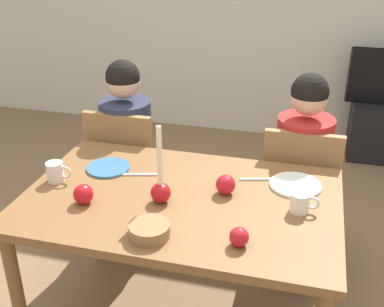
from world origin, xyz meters
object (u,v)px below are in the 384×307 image
Objects in this scene: dining_table at (181,212)px; apple_near_candle at (239,237)px; apple_by_right_mug at (83,194)px; person_right_child at (300,179)px; apple_by_left_plate at (226,185)px; chair_right at (299,191)px; person_left_child at (128,158)px; bowl_walnuts at (149,230)px; plate_right at (295,185)px; chair_left at (127,169)px; candle_centerpiece at (161,187)px; plate_left at (108,168)px; mug_right at (300,202)px; mug_left at (56,172)px.

apple_near_candle is at bearing -42.62° from dining_table.
dining_table is at bearing 21.85° from apple_by_right_mug.
apple_by_left_plate is at bearing -119.59° from person_right_child.
person_right_child is (0.00, 0.03, 0.06)m from chair_right.
person_left_child reaches higher than bowl_walnuts.
chair_left is at bearing 159.15° from plate_right.
dining_table is at bearing -49.73° from chair_left.
person_left_child is at bearing 122.25° from candle_centerpiece.
plate_left is at bearing -77.92° from chair_left.
mug_right is (1.03, -0.63, 0.22)m from person_left_child.
chair_left is 1.02m from chair_right.
dining_table is 0.62m from mug_left.
chair_left reaches higher than apple_by_left_plate.
candle_centerpiece is (0.44, -0.67, 0.31)m from chair_left.
apple_by_left_plate is at bearing 23.20° from dining_table.
apple_by_right_mug is (-0.90, -0.80, 0.22)m from person_right_child.
chair_left is at bearing 99.16° from apple_by_right_mug.
person_right_child is 3.27× the size of candle_centerpiece.
plate_left is at bearing -78.73° from person_left_child.
plate_left is (-0.35, 0.23, -0.07)m from candle_centerpiece.
dining_table is 0.80m from chair_right.
chair_left is 2.51× the size of candle_centerpiece.
candle_centerpiece is at bearing -151.04° from apple_by_left_plate.
apple_near_candle is at bearing -101.87° from person_right_child.
dining_table is at bearing 137.38° from apple_near_candle.
chair_left is at bearing 130.27° from dining_table.
chair_right is 1.02m from person_left_child.
chair_left is 5.53× the size of bowl_walnuts.
candle_centerpiece is (-0.58, -0.70, 0.25)m from person_right_child.
mug_right is (0.03, -0.21, 0.04)m from plate_right.
chair_right reaches higher than apple_near_candle.
mug_left is 0.80m from apple_by_left_plate.
apple_by_right_mug is (-0.32, -0.09, -0.03)m from candle_centerpiece.
apple_near_candle is (0.83, -0.93, 0.22)m from person_left_child.
chair_right is at bearing -90.00° from person_right_child.
chair_right is 11.84× the size of apple_near_candle.
person_left_child reaches higher than candle_centerpiece.
person_right_child reaches higher than mug_left.
dining_table is 18.42× the size of apple_near_candle.
chair_right reaches higher than apple_by_right_mug.
dining_table is 0.44m from apple_near_candle.
person_left_child is 13.09× the size of apple_by_left_plate.
person_left_child is 1.26m from apple_near_candle.
person_left_child is 5.49× the size of plate_left.
mug_right is at bearing 1.18° from mug_left.
candle_centerpiece reaches higher than apple_near_candle.
chair_right is 10.17× the size of apple_by_right_mug.
person_left_child is at bearing 148.82° from mug_right.
chair_right is at bearing 40.46° from apple_by_right_mug.
dining_table is 0.53m from mug_right.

